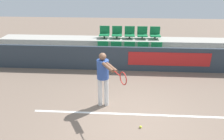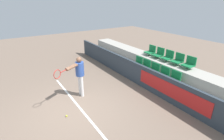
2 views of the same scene
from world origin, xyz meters
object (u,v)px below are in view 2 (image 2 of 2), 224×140
(stadium_chair_1, at_px, (145,66))
(stadium_chair_4, at_px, (174,78))
(stadium_chair_8, at_px, (178,60))
(stadium_chair_3, at_px, (163,74))
(stadium_chair_5, at_px, (151,51))
(tennis_ball, at_px, (67,116))
(stadium_chair_6, at_px, (159,54))
(stadium_chair_9, at_px, (189,64))
(stadium_chair_2, at_px, (154,69))
(tennis_player, at_px, (79,73))
(stadium_chair_7, at_px, (168,57))
(stadium_chair_0, at_px, (137,62))

(stadium_chair_1, xyz_separation_m, stadium_chair_4, (1.73, 0.00, 0.00))
(stadium_chair_4, xyz_separation_m, stadium_chair_8, (-0.58, 0.89, 0.47))
(stadium_chair_3, height_order, stadium_chair_5, stadium_chair_5)
(tennis_ball, bearing_deg, stadium_chair_6, 99.13)
(stadium_chair_9, bearing_deg, stadium_chair_3, -122.89)
(stadium_chair_1, bearing_deg, stadium_chair_8, 37.71)
(stadium_chair_1, distance_m, stadium_chair_4, 1.73)
(stadium_chair_8, distance_m, stadium_chair_9, 0.58)
(stadium_chair_3, bearing_deg, tennis_ball, -94.15)
(stadium_chair_5, bearing_deg, stadium_chair_2, -37.71)
(stadium_chair_2, bearing_deg, stadium_chair_6, 122.89)
(stadium_chair_9, height_order, tennis_player, tennis_player)
(tennis_player, bearing_deg, stadium_chair_2, 47.48)
(tennis_ball, bearing_deg, stadium_chair_8, 86.56)
(stadium_chair_3, distance_m, stadium_chair_7, 1.16)
(stadium_chair_1, bearing_deg, tennis_ball, -79.03)
(stadium_chair_6, bearing_deg, stadium_chair_7, 0.00)
(stadium_chair_4, height_order, tennis_player, tennis_player)
(stadium_chair_4, bearing_deg, stadium_chair_1, 180.00)
(stadium_chair_5, relative_size, stadium_chair_8, 1.00)
(stadium_chair_2, xyz_separation_m, tennis_ball, (0.26, -4.33, -0.66))
(stadium_chair_2, distance_m, stadium_chair_7, 1.01)
(stadium_chair_1, relative_size, stadium_chair_4, 1.00)
(stadium_chair_0, distance_m, stadium_chair_7, 1.53)
(stadium_chair_2, xyz_separation_m, stadium_chair_4, (1.15, 0.00, 0.00))
(stadium_chair_6, bearing_deg, stadium_chair_4, -27.27)
(stadium_chair_2, distance_m, tennis_ball, 4.39)
(tennis_player, bearing_deg, tennis_ball, -72.77)
(stadium_chair_1, height_order, stadium_chair_7, stadium_chair_7)
(stadium_chair_5, bearing_deg, tennis_player, -84.86)
(stadium_chair_3, relative_size, tennis_player, 0.31)
(stadium_chair_3, distance_m, stadium_chair_9, 1.16)
(stadium_chair_4, distance_m, stadium_chair_5, 2.52)
(stadium_chair_3, xyz_separation_m, stadium_chair_4, (0.58, 0.00, 0.00))
(stadium_chair_2, relative_size, stadium_chair_6, 1.00)
(stadium_chair_0, xyz_separation_m, stadium_chair_3, (1.73, 0.00, 0.00))
(stadium_chair_2, relative_size, stadium_chair_3, 1.00)
(stadium_chair_3, height_order, tennis_ball, stadium_chair_3)
(stadium_chair_2, bearing_deg, tennis_ball, -86.53)
(stadium_chair_6, bearing_deg, tennis_player, -92.62)
(stadium_chair_9, bearing_deg, stadium_chair_0, -158.86)
(stadium_chair_6, relative_size, tennis_player, 0.31)
(stadium_chair_2, distance_m, stadium_chair_9, 1.53)
(stadium_chair_2, relative_size, tennis_player, 0.31)
(stadium_chair_3, bearing_deg, stadium_chair_4, 0.00)
(stadium_chair_8, bearing_deg, stadium_chair_4, -57.11)
(stadium_chair_7, xyz_separation_m, tennis_ball, (0.26, -5.23, -1.13))
(stadium_chair_3, bearing_deg, tennis_player, -111.86)
(stadium_chair_0, relative_size, stadium_chair_9, 1.00)
(stadium_chair_0, bearing_deg, stadium_chair_8, 27.27)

